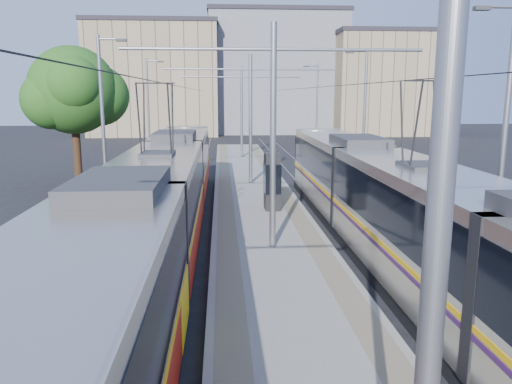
{
  "coord_description": "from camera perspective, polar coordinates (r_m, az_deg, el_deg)",
  "views": [
    {
      "loc": [
        -1.61,
        -7.51,
        5.16
      ],
      "look_at": [
        -0.35,
        10.63,
        1.6
      ],
      "focal_mm": 35.0,
      "sensor_mm": 36.0,
      "label": 1
    }
  ],
  "objects": [
    {
      "name": "platform",
      "position": [
        25.07,
        -0.21,
        -0.46
      ],
      "size": [
        4.0,
        50.0,
        0.3
      ],
      "primitive_type": "cube",
      "color": "gray",
      "rests_on": "ground"
    },
    {
      "name": "tactile_strip_left",
      "position": [
        24.99,
        -3.53,
        -0.15
      ],
      "size": [
        0.7,
        50.0,
        0.01
      ],
      "primitive_type": "cube",
      "color": "gray",
      "rests_on": "platform"
    },
    {
      "name": "tactile_strip_right",
      "position": [
        25.17,
        3.09,
        -0.06
      ],
      "size": [
        0.7,
        50.0,
        0.01
      ],
      "primitive_type": "cube",
      "color": "gray",
      "rests_on": "platform"
    },
    {
      "name": "rails",
      "position": [
        25.1,
        -0.21,
        -0.76
      ],
      "size": [
        8.71,
        70.0,
        0.03
      ],
      "color": "gray",
      "rests_on": "ground"
    },
    {
      "name": "tram_left",
      "position": [
        16.13,
        -10.96,
        -1.49
      ],
      "size": [
        2.43,
        29.8,
        5.5
      ],
      "color": "black",
      "rests_on": "ground"
    },
    {
      "name": "tram_right",
      "position": [
        13.91,
        18.2,
        -3.22
      ],
      "size": [
        2.43,
        30.5,
        5.5
      ],
      "color": "black",
      "rests_on": "ground"
    },
    {
      "name": "catenary",
      "position": [
        21.73,
        0.28,
        9.39
      ],
      "size": [
        9.2,
        70.0,
        7.0
      ],
      "color": "gray",
      "rests_on": "platform"
    },
    {
      "name": "street_lamps",
      "position": [
        28.57,
        -0.75,
        9.11
      ],
      "size": [
        15.18,
        38.22,
        8.0
      ],
      "color": "gray",
      "rests_on": "ground"
    },
    {
      "name": "shelter",
      "position": [
        21.36,
        1.85,
        1.38
      ],
      "size": [
        0.68,
        1.1,
        2.42
      ],
      "rotation": [
        0.0,
        0.0,
        0.01
      ],
      "color": "black",
      "rests_on": "platform"
    },
    {
      "name": "tree",
      "position": [
        30.42,
        -19.49,
        10.72
      ],
      "size": [
        5.4,
        4.99,
        7.84
      ],
      "color": "#382314",
      "rests_on": "ground"
    },
    {
      "name": "building_left",
      "position": [
        68.06,
        -11.33,
        12.49
      ],
      "size": [
        16.32,
        12.24,
        14.18
      ],
      "color": "gray",
      "rests_on": "ground"
    },
    {
      "name": "building_centre",
      "position": [
        71.97,
        2.15,
        13.35
      ],
      "size": [
        18.36,
        14.28,
        16.06
      ],
      "color": "gray",
      "rests_on": "ground"
    },
    {
      "name": "building_right",
      "position": [
        69.0,
        14.6,
        11.89
      ],
      "size": [
        14.28,
        10.2,
        13.11
      ],
      "color": "gray",
      "rests_on": "ground"
    }
  ]
}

